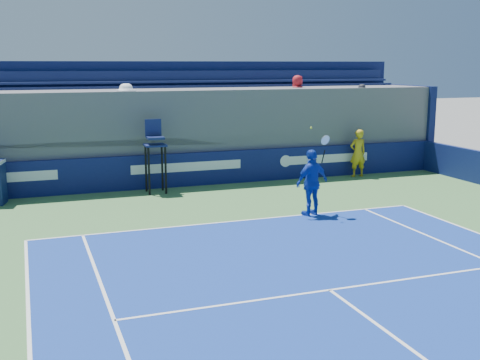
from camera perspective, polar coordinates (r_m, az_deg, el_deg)
name	(u,v)px	position (r m, az deg, el deg)	size (l,w,h in m)	color
ball_person	(358,153)	(23.55, 11.11, 2.52)	(0.67, 0.44, 1.83)	gold
back_hoarding	(187,170)	(21.43, -5.08, 0.98)	(20.40, 0.21, 1.20)	#0D144D
umpire_chair	(155,148)	(20.34, -8.07, 3.02)	(0.71, 0.71, 2.48)	black
tennis_player	(312,182)	(17.27, 6.84, -0.23)	(1.21, 0.76, 2.57)	#1538B0
stadium_seating	(172,129)	(23.23, -6.45, 4.80)	(21.00, 4.05, 4.40)	#535358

